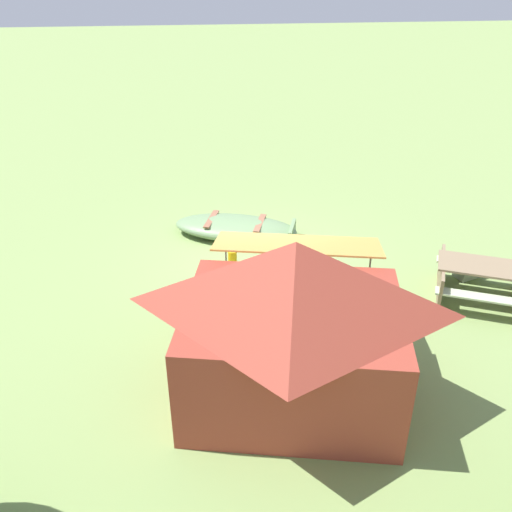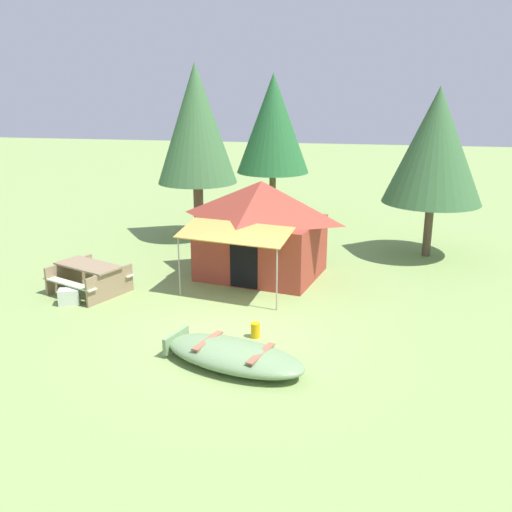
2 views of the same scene
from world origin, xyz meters
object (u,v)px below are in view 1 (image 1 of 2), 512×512
Objects in this scene: beached_rowboat at (236,228)px; canvas_cabin_tent at (293,321)px; picnic_table at (483,278)px; fuel_can at (232,258)px; cooler_box at (468,269)px.

beached_rowboat is 0.74× the size of canvas_cabin_tent.
fuel_can is (4.66, -1.85, -0.31)m from picnic_table.
fuel_can is (0.61, -4.06, -1.21)m from canvas_cabin_tent.
beached_rowboat is at bearing -85.41° from canvas_cabin_tent.
beached_rowboat is 5.51m from canvas_cabin_tent.
picnic_table is 6.64× the size of fuel_can.
fuel_can is (0.18, 1.31, -0.06)m from beached_rowboat.
cooler_box is at bearing 168.01° from fuel_can.
cooler_box reaches higher than fuel_can.
canvas_cabin_tent is 8.67× the size of cooler_box.
canvas_cabin_tent reaches higher than beached_rowboat.
canvas_cabin_tent is 1.95× the size of picnic_table.
beached_rowboat reaches higher than fuel_can.
cooler_box is (-4.18, -3.04, -1.18)m from canvas_cabin_tent.
canvas_cabin_tent is (-0.43, 5.37, 1.15)m from beached_rowboat.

